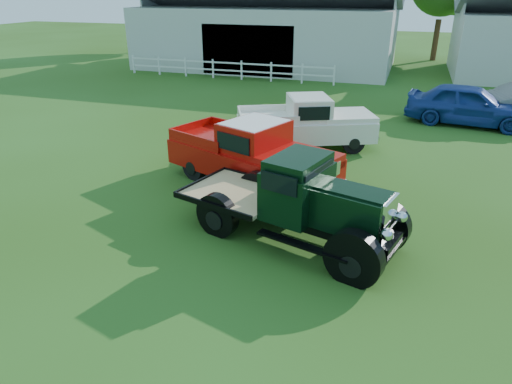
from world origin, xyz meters
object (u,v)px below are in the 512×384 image
(misc_car_blue, at_px, (469,105))
(vintage_flatbed, at_px, (293,198))
(white_pickup, at_px, (305,123))
(red_pickup, at_px, (252,153))

(misc_car_blue, bearing_deg, vintage_flatbed, 166.34)
(white_pickup, bearing_deg, misc_car_blue, 17.10)
(vintage_flatbed, bearing_deg, misc_car_blue, 84.29)
(misc_car_blue, bearing_deg, red_pickup, 151.69)
(vintage_flatbed, relative_size, red_pickup, 0.97)
(red_pickup, height_order, misc_car_blue, red_pickup)
(vintage_flatbed, height_order, red_pickup, vintage_flatbed)
(white_pickup, bearing_deg, red_pickup, -125.44)
(red_pickup, xyz_separation_m, white_pickup, (0.77, 3.91, -0.06))
(white_pickup, distance_m, misc_car_blue, 8.05)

